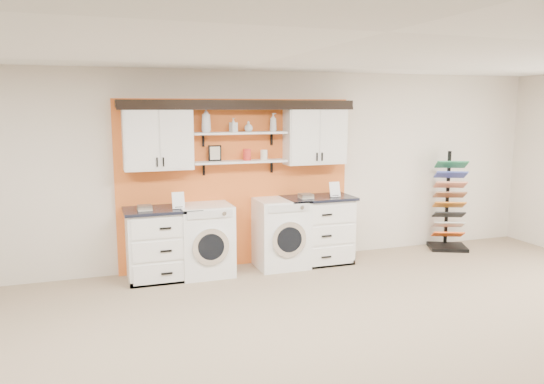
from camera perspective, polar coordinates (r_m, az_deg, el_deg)
name	(u,v)px	position (r m, az deg, el deg)	size (l,w,h in m)	color
ceiling	(387,32)	(3.92, 12.32, 16.48)	(10.00, 10.00, 0.00)	white
wall_back	(237,169)	(7.65, -3.84, 2.46)	(10.00, 10.00, 0.00)	beige
accent_panel	(237,183)	(7.64, -3.75, 0.94)	(3.40, 0.07, 2.40)	orange
upper_cabinet_left	(158,138)	(7.19, -12.19, 5.69)	(0.90, 0.35, 0.84)	white
upper_cabinet_right	(315,135)	(7.79, 4.62, 6.11)	(0.90, 0.35, 0.84)	white
shelf_lower	(240,162)	(7.45, -3.44, 3.28)	(1.32, 0.28, 0.03)	white
shelf_upper	(240,133)	(7.42, -3.47, 6.36)	(1.32, 0.28, 0.03)	white
crown_molding	(239,104)	(7.42, -3.52, 9.43)	(3.30, 0.41, 0.13)	black
picture_frame	(215,153)	(7.39, -6.17, 4.18)	(0.18, 0.02, 0.22)	black
canister_red	(247,155)	(7.46, -2.70, 4.04)	(0.11, 0.11, 0.16)	red
canister_cream	(264,155)	(7.54, -0.88, 4.02)	(0.10, 0.10, 0.14)	silver
base_cabinet_left	(163,244)	(7.25, -11.67, -5.46)	(0.99, 0.66, 0.97)	white
base_cabinet_right	(318,230)	(7.85, 4.94, -4.08)	(1.02, 0.66, 1.00)	white
washer	(206,240)	(7.34, -7.16, -5.11)	(0.70, 0.71, 0.98)	white
dryer	(281,233)	(7.63, 0.96, -4.43)	(0.71, 0.71, 0.99)	white
sample_rack	(448,218)	(9.06, 18.45, -2.65)	(0.72, 0.68, 1.58)	black
soap_bottle_a	(206,120)	(7.29, -7.10, 7.70)	(0.13, 0.13, 0.34)	silver
soap_bottle_b	(233,125)	(7.39, -4.18, 7.21)	(0.09, 0.09, 0.19)	silver
soap_bottle_c	(248,126)	(7.45, -2.55, 7.06)	(0.12, 0.12, 0.15)	silver
soap_bottle_d	(273,122)	(7.56, 0.13, 7.51)	(0.10, 0.10, 0.26)	silver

